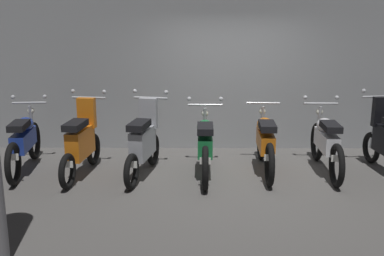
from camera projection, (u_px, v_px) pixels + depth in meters
The scene contains 8 objects.
ground_plane at pixel (236, 179), 7.32m from camera, with size 80.00×80.00×0.00m, color #565451.
back_wall at pixel (230, 73), 8.80m from camera, with size 16.00×0.30×2.80m, color gray.
motorbike_slot_0 at pixel (24, 141), 7.63m from camera, with size 0.59×1.95×1.15m.
motorbike_slot_1 at pixel (81, 142), 7.41m from camera, with size 0.59×1.68×1.29m.
motorbike_slot_2 at pixel (143, 143), 7.39m from camera, with size 0.59×1.67×1.29m.
motorbike_slot_3 at pixel (205, 144), 7.45m from camera, with size 0.59×1.95×1.15m.
motorbike_slot_4 at pixel (265, 142), 7.60m from camera, with size 0.56×1.95×1.03m.
motorbike_slot_5 at pixel (326, 142), 7.57m from camera, with size 0.59×1.95×1.15m.
Camera 1 is at (-0.65, -6.92, 2.52)m, focal length 44.68 mm.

